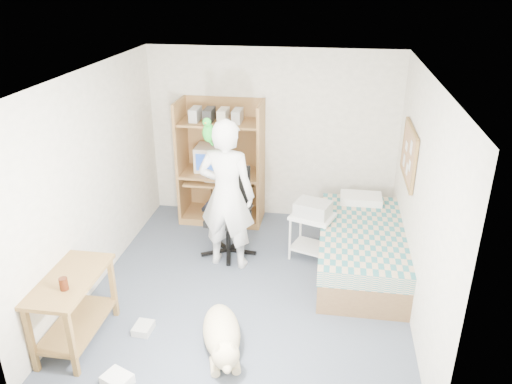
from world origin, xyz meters
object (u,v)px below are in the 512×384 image
bed (361,248)px  dog (222,335)px  printer_cart (312,229)px  office_chair (229,223)px  side_desk (73,300)px  person (227,195)px  computer_hutch (222,167)px

bed → dog: (-1.39, -1.73, -0.10)m
printer_cart → office_chair: bearing=-161.8°
side_desk → person: person is taller
side_desk → printer_cart: side_desk is taller
computer_hutch → bed: (2.00, -1.12, -0.53)m
bed → side_desk: size_ratio=2.02×
person → printer_cart: (1.04, 0.30, -0.54)m
bed → dog: size_ratio=1.82×
computer_hutch → person: bearing=-74.8°
person → printer_cart: size_ratio=3.08×
person → office_chair: bearing=-75.6°
printer_cart → bed: bearing=4.0°
computer_hutch → printer_cart: computer_hutch is taller
bed → dog: bed is taller
bed → printer_cart: bearing=165.2°
side_desk → dog: size_ratio=0.90×
office_chair → computer_hutch: bearing=114.1°
person → side_desk: bearing=61.2°
side_desk → dog: 1.50m
printer_cart → person: bearing=-145.0°
side_desk → office_chair: 2.30m
office_chair → person: bearing=-75.6°
bed → printer_cart: bed is taller
computer_hutch → person: person is taller
dog → computer_hutch: bearing=84.4°
computer_hutch → side_desk: size_ratio=1.80×
office_chair → person: (0.04, -0.31, 0.54)m
office_chair → printer_cart: bearing=5.9°
bed → person: (-1.66, -0.13, 0.67)m
side_desk → dog: (1.46, 0.08, -0.31)m
office_chair → bed: bearing=0.6°
dog → printer_cart: printer_cart is taller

